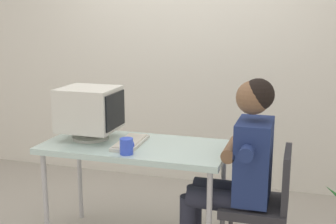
{
  "coord_description": "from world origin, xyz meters",
  "views": [
    {
      "loc": [
        1.1,
        -2.78,
        1.65
      ],
      "look_at": [
        0.24,
        0.0,
        1.01
      ],
      "focal_mm": 46.79,
      "sensor_mm": 36.0,
      "label": 1
    }
  ],
  "objects_px": {
    "crt_monitor": "(90,110)",
    "person_seated": "(238,164)",
    "desk_mug": "(127,146)",
    "desk": "(135,152)",
    "keyboard": "(130,142)",
    "office_chair": "(264,200)"
  },
  "relations": [
    {
      "from": "keyboard",
      "to": "desk_mug",
      "type": "bearing_deg",
      "value": -74.11
    },
    {
      "from": "office_chair",
      "to": "crt_monitor",
      "type": "bearing_deg",
      "value": 176.33
    },
    {
      "from": "person_seated",
      "to": "desk_mug",
      "type": "relative_size",
      "value": 11.92
    },
    {
      "from": "person_seated",
      "to": "desk_mug",
      "type": "bearing_deg",
      "value": -165.75
    },
    {
      "from": "crt_monitor",
      "to": "desk_mug",
      "type": "height_order",
      "value": "crt_monitor"
    },
    {
      "from": "desk",
      "to": "person_seated",
      "type": "bearing_deg",
      "value": -3.59
    },
    {
      "from": "desk",
      "to": "crt_monitor",
      "type": "relative_size",
      "value": 3.18
    },
    {
      "from": "keyboard",
      "to": "desk_mug",
      "type": "distance_m",
      "value": 0.22
    },
    {
      "from": "desk",
      "to": "desk_mug",
      "type": "distance_m",
      "value": 0.25
    },
    {
      "from": "crt_monitor",
      "to": "desk_mug",
      "type": "relative_size",
      "value": 3.86
    },
    {
      "from": "desk_mug",
      "to": "person_seated",
      "type": "bearing_deg",
      "value": 14.25
    },
    {
      "from": "desk",
      "to": "desk_mug",
      "type": "bearing_deg",
      "value": -82.83
    },
    {
      "from": "desk",
      "to": "desk_mug",
      "type": "relative_size",
      "value": 12.26
    },
    {
      "from": "keyboard",
      "to": "office_chair",
      "type": "distance_m",
      "value": 1.0
    },
    {
      "from": "office_chair",
      "to": "desk_mug",
      "type": "bearing_deg",
      "value": -168.59
    },
    {
      "from": "crt_monitor",
      "to": "person_seated",
      "type": "relative_size",
      "value": 0.32
    },
    {
      "from": "office_chair",
      "to": "desk_mug",
      "type": "distance_m",
      "value": 0.97
    },
    {
      "from": "desk",
      "to": "office_chair",
      "type": "relative_size",
      "value": 1.59
    },
    {
      "from": "crt_monitor",
      "to": "office_chair",
      "type": "xyz_separation_m",
      "value": [
        1.28,
        -0.08,
        -0.51
      ]
    },
    {
      "from": "crt_monitor",
      "to": "person_seated",
      "type": "xyz_separation_m",
      "value": [
        1.1,
        -0.08,
        -0.28
      ]
    },
    {
      "from": "desk",
      "to": "office_chair",
      "type": "distance_m",
      "value": 0.95
    },
    {
      "from": "desk",
      "to": "keyboard",
      "type": "relative_size",
      "value": 3.14
    }
  ]
}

